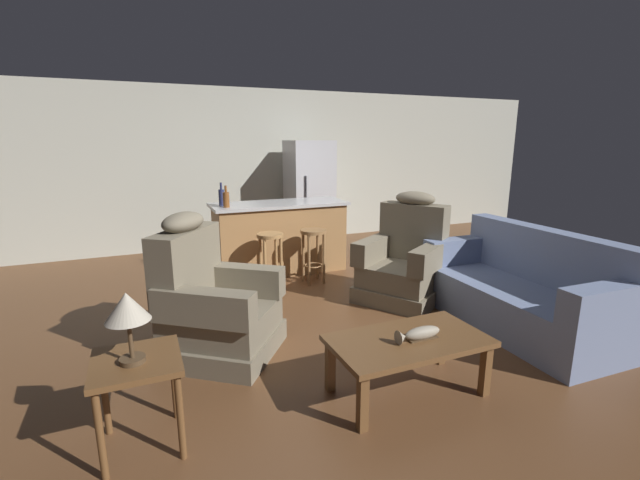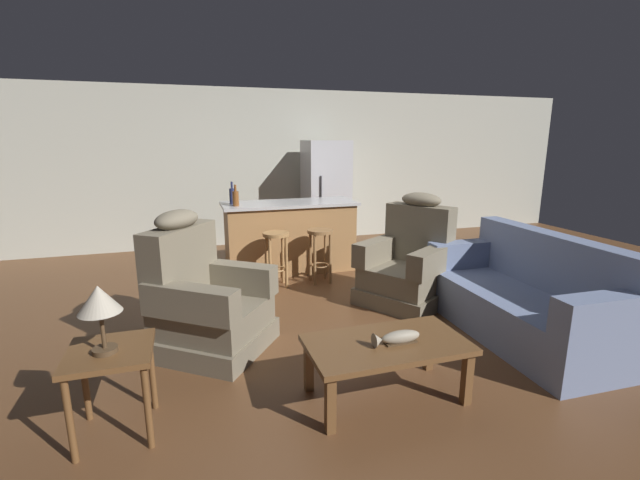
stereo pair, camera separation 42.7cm
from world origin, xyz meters
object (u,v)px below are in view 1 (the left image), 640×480
Objects in this scene: bottle_short_amber at (226,199)px; table_lamp at (127,310)px; recliner_near_lamp at (213,306)px; kitchen_island at (280,237)px; end_table at (138,375)px; bar_stool_right at (313,246)px; couch at (522,293)px; coffee_table at (408,346)px; recliner_near_island at (405,262)px; bar_stool_left at (270,250)px; refrigerator at (309,194)px; bottle_tall_green at (221,197)px; fish_figurine at (419,334)px.

table_lamp is at bearing -110.92° from bottle_short_amber.
kitchen_island is at bearing 95.28° from recliner_near_lamp.
end_table is 3.14m from bar_stool_right.
couch is 1.61× the size of recliner_near_lamp.
recliner_near_lamp is at bearing -105.14° from bottle_short_amber.
coffee_table is 1.62× the size of bar_stool_right.
recliner_near_island is at bearing -57.74° from kitchen_island.
couch is at bearing 86.58° from recliner_near_island.
coffee_table is 0.57× the size of couch.
bar_stool_left is 0.56m from bar_stool_right.
bar_stool_left is at bearing -44.80° from couch.
bottle_short_amber is (-0.41, 0.49, 0.58)m from bar_stool_left.
kitchen_island is at bearing 62.89° from bar_stool_left.
end_table is 0.32× the size of refrigerator.
couch is at bearing 17.38° from coffee_table.
couch is at bearing -80.20° from refrigerator.
bottle_tall_green is (-2.33, 2.67, 0.72)m from couch.
refrigerator reaches higher than recliner_near_island.
couch is at bearing 6.68° from table_lamp.
refrigerator is (2.15, 3.22, 0.46)m from recliner_near_lamp.
refrigerator reaches higher than fish_figurine.
recliner_near_island is 2.93× the size of table_lamp.
kitchen_island is 1.02× the size of refrigerator.
bottle_short_amber reaches higher than fish_figurine.
table_lamp reaches higher than bar_stool_left.
recliner_near_lamp is at bearing -121.51° from kitchen_island.
coffee_table is at bearing -3.86° from table_lamp.
end_table is at bearing -83.73° from recliner_near_lamp.
refrigerator reaches higher than end_table.
kitchen_island is 2.65× the size of bar_stool_left.
kitchen_island reaches higher than bar_stool_right.
table_lamp is at bearing 8.53° from couch.
kitchen_island is (1.24, 2.02, 0.06)m from recliner_near_lamp.
fish_figurine is at bearing -5.16° from table_lamp.
recliner_near_lamp is 1.66m from bar_stool_left.
table_lamp is 3.20m from bar_stool_right.
bar_stool_left is (-0.29, 2.57, 0.01)m from fish_figurine.
bar_stool_left reaches higher than coffee_table.
refrigerator is (-0.06, 2.74, 0.46)m from recliner_near_island.
end_table is at bearing -122.99° from refrigerator.
table_lamp is 3.26m from bottle_tall_green.
fish_figurine is 1.26× the size of bottle_short_amber.
fish_figurine is at bearing 26.62° from recliner_near_island.
recliner_near_lamp reaches higher than couch.
kitchen_island is 0.67m from bar_stool_right.
recliner_near_island is 3.21m from table_lamp.
bottle_tall_green reaches higher than recliner_near_island.
bottle_short_amber reaches higher than recliner_near_island.
recliner_near_island reaches higher than bar_stool_left.
bottle_short_amber reaches higher than recliner_near_lamp.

